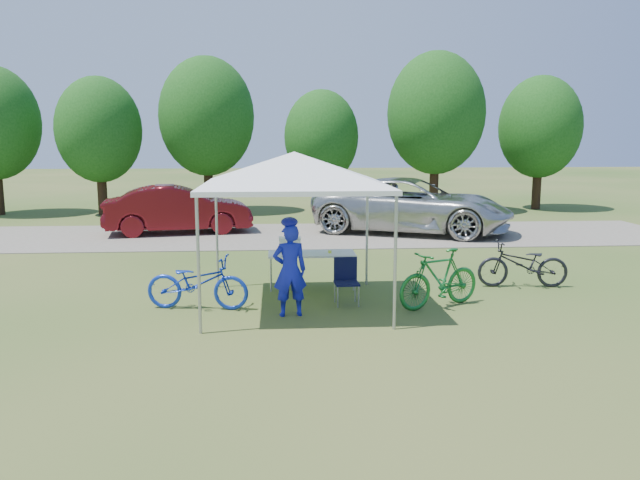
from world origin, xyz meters
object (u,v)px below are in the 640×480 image
object	(u,v)px
folding_chair	(346,277)
sedan	(178,209)
cooler	(290,245)
bike_dark	(523,264)
minivan	(412,205)
folding_table	(312,255)
bike_blue	(198,283)
bike_green	(439,278)
cyclist	(290,270)

from	to	relation	value
folding_chair	sedan	bearing A→B (deg)	113.69
cooler	bike_dark	bearing A→B (deg)	-3.35
cooler	minivan	xyz separation A→B (m)	(3.99, 6.95, 0.01)
folding_table	sedan	world-z (taller)	sedan
bike_dark	minivan	size ratio (longest dim) A/B	0.29
folding_chair	bike_blue	world-z (taller)	bike_blue
sedan	bike_green	bearing A→B (deg)	-156.51
bike_green	bike_dark	xyz separation A→B (m)	(2.06, 1.34, -0.05)
folding_table	cyclist	bearing A→B (deg)	-103.68
folding_chair	bike_dark	world-z (taller)	bike_dark
cyclist	bike_green	bearing A→B (deg)	-179.98
bike_green	cooler	bearing A→B (deg)	-147.15
bike_dark	folding_table	bearing A→B (deg)	-87.66
cyclist	folding_table	bearing A→B (deg)	-111.18
folding_chair	cooler	size ratio (longest dim) A/B	1.92
bike_green	minivan	world-z (taller)	minivan
cyclist	minivan	distance (m)	9.79
bike_blue	minivan	xyz separation A→B (m)	(5.63, 8.39, 0.40)
folding_table	cooler	world-z (taller)	cooler
bike_dark	sedan	bearing A→B (deg)	-127.75
bike_dark	cyclist	bearing A→B (deg)	-64.16
cyclist	sedan	bearing A→B (deg)	-78.24
cooler	bike_green	size ratio (longest dim) A/B	0.25
folding_chair	bike_dark	xyz separation A→B (m)	(3.67, 0.97, -0.02)
cyclist	bike_dark	bearing A→B (deg)	-167.70
bike_dark	minivan	xyz separation A→B (m)	(-0.66, 7.23, 0.40)
sedan	bike_blue	bearing A→B (deg)	-179.16
minivan	sedan	xyz separation A→B (m)	(-7.29, 0.39, -0.11)
bike_dark	minivan	bearing A→B (deg)	-168.72
minivan	sedan	bearing A→B (deg)	109.82
folding_table	sedan	xyz separation A→B (m)	(-3.73, 7.35, 0.10)
folding_chair	sedan	distance (m)	9.60
cyclist	bike_dark	xyz separation A→B (m)	(4.70, 1.69, -0.31)
cyclist	bike_dark	distance (m)	5.00
folding_table	bike_blue	xyz separation A→B (m)	(-2.08, -1.43, -0.19)
folding_table	folding_chair	bearing A→B (deg)	-66.02
folding_chair	minivan	xyz separation A→B (m)	(3.00, 8.19, 0.38)
folding_chair	bike_blue	size ratio (longest dim) A/B	0.46
bike_green	sedan	size ratio (longest dim) A/B	0.38
folding_chair	bike_dark	size ratio (longest dim) A/B	0.47
cyclist	minivan	bearing A→B (deg)	-121.84
folding_table	bike_blue	world-z (taller)	bike_blue
cyclist	sedan	world-z (taller)	cyclist
sedan	cooler	bearing A→B (deg)	-165.65
cyclist	bike_blue	world-z (taller)	cyclist
bike_blue	bike_green	bearing A→B (deg)	-83.35
minivan	cooler	bearing A→B (deg)	173.08
bike_blue	sedan	xyz separation A→B (m)	(-1.66, 8.78, 0.29)
cyclist	bike_dark	world-z (taller)	cyclist
cooler	sedan	world-z (taller)	sedan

